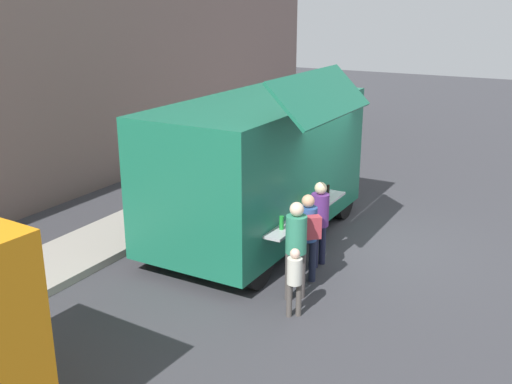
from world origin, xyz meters
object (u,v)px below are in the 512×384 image
trash_bin (260,157)px  customer_front_ordering (320,216)px  food_truck_main (259,165)px  customer_mid_with_backpack (308,230)px  customer_rear_waiting (296,242)px  child_near_queue (294,276)px

trash_bin → customer_front_ordering: size_ratio=0.61×
food_truck_main → trash_bin: bearing=28.9°
customer_front_ordering → food_truck_main: bearing=-6.2°
trash_bin → customer_front_ordering: bearing=-141.3°
trash_bin → customer_mid_with_backpack: bearing=-144.5°
customer_rear_waiting → trash_bin: bearing=-15.2°
food_truck_main → child_near_queue: food_truck_main is taller
customer_front_ordering → customer_rear_waiting: (-1.40, -0.18, 0.04)m
customer_mid_with_backpack → customer_rear_waiting: customer_rear_waiting is taller
customer_rear_waiting → food_truck_main: bearing=-6.8°
customer_mid_with_backpack → food_truck_main: bearing=7.8°
child_near_queue → customer_rear_waiting: bearing=-15.0°
food_truck_main → customer_front_ordering: food_truck_main is taller
child_near_queue → trash_bin: bearing=-6.3°
customer_front_ordering → customer_mid_with_backpack: bearing=113.9°
trash_bin → child_near_queue: (-6.91, -4.39, 0.19)m
child_near_queue → customer_mid_with_backpack: bearing=-24.0°
customer_front_ordering → child_near_queue: size_ratio=1.42×
food_truck_main → customer_front_ordering: 1.88m
customer_mid_with_backpack → customer_front_ordering: bearing=-34.9°
trash_bin → customer_mid_with_backpack: 7.05m
food_truck_main → trash_bin: food_truck_main is taller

